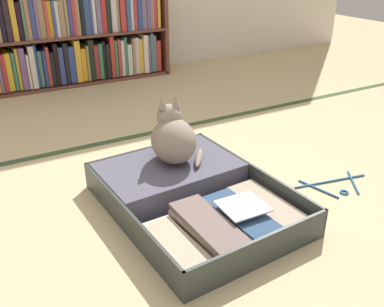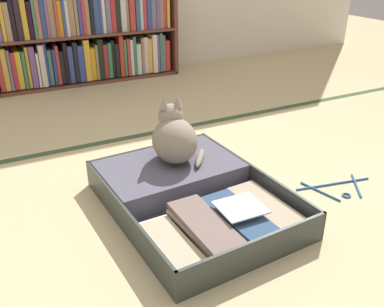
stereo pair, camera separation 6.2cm
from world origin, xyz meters
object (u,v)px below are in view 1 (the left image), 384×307
(bookshelf, at_px, (76,37))
(open_suitcase, at_px, (187,193))
(black_cat, at_px, (173,138))
(clothes_hanger, at_px, (335,185))

(bookshelf, height_order, open_suitcase, bookshelf)
(bookshelf, relative_size, black_cat, 5.10)
(open_suitcase, distance_m, black_cat, 0.26)
(open_suitcase, height_order, black_cat, black_cat)
(black_cat, bearing_deg, clothes_hanger, -30.86)
(clothes_hanger, bearing_deg, black_cat, 149.14)
(open_suitcase, relative_size, black_cat, 3.08)
(clothes_hanger, bearing_deg, open_suitcase, 163.14)
(bookshelf, bearing_deg, open_suitcase, -93.10)
(bookshelf, distance_m, clothes_hanger, 2.38)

